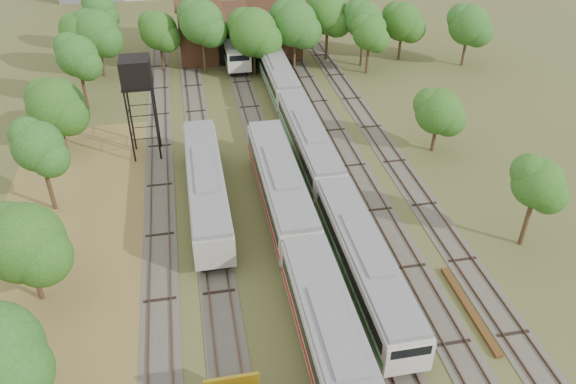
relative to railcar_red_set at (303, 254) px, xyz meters
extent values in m
cube|color=brown|center=(-16.00, -2.91, -2.07)|extent=(14.00, 60.00, 0.04)
cube|color=#4C473D|center=(-10.00, 14.09, -2.06)|extent=(2.60, 80.00, 0.06)
cube|color=#472D1E|center=(-10.72, 14.09, -1.97)|extent=(0.08, 80.00, 0.14)
cube|color=#472D1E|center=(-9.28, 14.09, -1.97)|extent=(0.08, 80.00, 0.14)
cube|color=#4C473D|center=(-6.00, 14.09, -2.06)|extent=(2.60, 80.00, 0.06)
cube|color=#472D1E|center=(-6.72, 14.09, -1.97)|extent=(0.08, 80.00, 0.14)
cube|color=#472D1E|center=(-5.28, 14.09, -1.97)|extent=(0.08, 80.00, 0.14)
cube|color=#4C473D|center=(0.00, 14.09, -2.06)|extent=(2.60, 80.00, 0.06)
cube|color=#472D1E|center=(-0.72, 14.09, -1.97)|extent=(0.08, 80.00, 0.14)
cube|color=#472D1E|center=(0.72, 14.09, -1.97)|extent=(0.08, 80.00, 0.14)
cube|color=#4C473D|center=(4.00, 14.09, -2.06)|extent=(2.60, 80.00, 0.06)
cube|color=#472D1E|center=(3.28, 14.09, -1.97)|extent=(0.08, 80.00, 0.14)
cube|color=#472D1E|center=(4.72, 14.09, -1.97)|extent=(0.08, 80.00, 0.14)
cube|color=#4C473D|center=(8.00, 14.09, -2.06)|extent=(2.60, 80.00, 0.06)
cube|color=#472D1E|center=(7.28, 14.09, -1.97)|extent=(0.08, 80.00, 0.14)
cube|color=#472D1E|center=(8.72, 14.09, -1.97)|extent=(0.08, 80.00, 0.14)
cube|color=#4C473D|center=(12.00, 14.09, -2.06)|extent=(2.60, 80.00, 0.06)
cube|color=#472D1E|center=(11.28, 14.09, -1.97)|extent=(0.08, 80.00, 0.14)
cube|color=#472D1E|center=(12.72, 14.09, -1.97)|extent=(0.08, 80.00, 0.14)
cube|color=black|center=(0.00, -8.69, -1.66)|extent=(2.37, 15.64, 0.86)
cube|color=beige|center=(0.00, -8.69, 0.12)|extent=(3.13, 17.00, 2.70)
cube|color=black|center=(0.00, -8.69, 0.45)|extent=(3.19, 15.64, 0.92)
cube|color=slate|center=(0.00, -8.69, 1.67)|extent=(2.88, 16.66, 0.39)
cube|color=maroon|center=(0.00, -8.69, -0.63)|extent=(3.19, 16.66, 0.49)
cube|color=black|center=(0.00, 8.81, -1.66)|extent=(2.37, 15.64, 0.86)
cube|color=beige|center=(0.00, 8.81, 0.12)|extent=(3.13, 17.00, 2.70)
cube|color=black|center=(0.00, 8.81, 0.45)|extent=(3.19, 15.64, 0.92)
cube|color=slate|center=(0.00, 8.81, 1.67)|extent=(2.88, 16.66, 0.39)
cube|color=maroon|center=(0.00, 8.81, -0.63)|extent=(3.19, 16.66, 0.49)
cube|color=black|center=(4.00, -1.37, -1.70)|extent=(2.15, 15.64, 0.78)
cube|color=beige|center=(4.00, -1.37, -0.09)|extent=(2.83, 17.00, 2.44)
cube|color=black|center=(4.00, -1.37, 0.21)|extent=(2.89, 15.64, 0.83)
cube|color=slate|center=(4.00, -1.37, 1.31)|extent=(2.61, 16.66, 0.35)
cube|color=#1B6F2C|center=(4.00, -1.37, -0.77)|extent=(2.89, 16.66, 0.44)
cube|color=beige|center=(4.00, -9.82, -0.21)|extent=(2.87, 0.25, 2.20)
cube|color=black|center=(4.00, 16.13, -1.70)|extent=(2.15, 15.64, 0.78)
cube|color=beige|center=(4.00, 16.13, -0.09)|extent=(2.83, 17.00, 2.44)
cube|color=black|center=(4.00, 16.13, 0.21)|extent=(2.89, 15.64, 0.83)
cube|color=slate|center=(4.00, 16.13, 1.31)|extent=(2.61, 16.66, 0.35)
cube|color=#1B6F2C|center=(4.00, 16.13, -0.77)|extent=(2.89, 16.66, 0.44)
cube|color=black|center=(4.00, 33.63, -1.70)|extent=(2.15, 15.64, 0.78)
cube|color=beige|center=(4.00, 33.63, -0.09)|extent=(2.83, 17.00, 2.44)
cube|color=black|center=(4.00, 33.63, 0.21)|extent=(2.89, 15.64, 0.83)
cube|color=slate|center=(4.00, 33.63, 1.31)|extent=(2.61, 16.66, 0.35)
cube|color=#1B6F2C|center=(4.00, 33.63, -0.77)|extent=(2.89, 16.66, 0.44)
cube|color=black|center=(0.00, 45.09, -1.69)|extent=(2.21, 14.72, 0.80)
cube|color=beige|center=(0.00, 45.09, -0.03)|extent=(2.91, 16.00, 2.51)
cube|color=black|center=(0.00, 45.09, 0.27)|extent=(2.97, 14.72, 0.85)
cube|color=slate|center=(0.00, 45.09, 1.40)|extent=(2.68, 15.68, 0.36)
cube|color=#1B6F2C|center=(0.00, 45.09, -0.73)|extent=(2.97, 15.68, 0.45)
cube|color=beige|center=(0.00, 37.14, -0.16)|extent=(2.95, 0.25, 2.26)
cube|color=black|center=(-6.00, 10.09, -1.69)|extent=(2.21, 16.56, 0.80)
cube|color=gray|center=(-6.00, 10.09, -0.03)|extent=(2.91, 18.00, 2.51)
cube|color=black|center=(-6.00, 10.09, 0.27)|extent=(2.97, 16.56, 0.85)
cube|color=slate|center=(-6.00, 10.09, 1.41)|extent=(2.68, 17.64, 0.36)
cylinder|color=black|center=(-12.23, 18.79, 1.46)|extent=(0.18, 0.18, 7.10)
cylinder|color=black|center=(-9.84, 18.79, 1.46)|extent=(0.18, 0.18, 7.10)
cylinder|color=black|center=(-12.23, 21.18, 1.46)|extent=(0.18, 0.18, 7.10)
cylinder|color=black|center=(-9.84, 21.18, 1.46)|extent=(0.18, 0.18, 7.10)
cube|color=black|center=(-11.04, 19.99, 5.12)|extent=(2.80, 2.80, 0.20)
cube|color=black|center=(-11.04, 19.99, 6.41)|extent=(2.66, 2.66, 2.40)
cube|color=brown|center=(10.20, -5.30, -1.96)|extent=(0.51, 8.08, 0.26)
cube|color=#3C2015|center=(1.00, 47.09, 0.66)|extent=(16.00, 11.00, 5.50)
cube|color=#3C2015|center=(-3.00, 47.09, 4.01)|extent=(8.45, 11.55, 2.96)
cube|color=#3C2015|center=(5.00, 47.09, 4.01)|extent=(8.45, 11.55, 2.96)
cube|color=black|center=(1.00, 41.64, 0.11)|extent=(6.40, 0.15, 4.12)
cylinder|color=#382616|center=(-17.89, 1.29, -0.18)|extent=(0.36, 0.36, 3.81)
sphere|color=#1B5115|center=(-17.89, 1.29, 2.76)|extent=(5.21, 5.21, 5.21)
cylinder|color=#382616|center=(-18.57, 12.12, 0.25)|extent=(0.36, 0.36, 4.69)
sphere|color=#1B5115|center=(-18.57, 12.12, 3.87)|extent=(4.04, 4.04, 4.04)
cylinder|color=#382616|center=(-19.06, 22.67, -0.29)|extent=(0.36, 0.36, 3.61)
sphere|color=#1B5115|center=(-19.06, 22.67, 2.50)|extent=(5.36, 5.36, 5.36)
cylinder|color=#382616|center=(-17.92, 32.15, 0.26)|extent=(0.36, 0.36, 4.70)
sphere|color=#1B5115|center=(-17.92, 32.15, 3.89)|extent=(4.47, 4.47, 4.47)
cylinder|color=#382616|center=(-18.46, 41.92, -0.10)|extent=(0.36, 0.36, 3.98)
sphere|color=#1B5115|center=(-18.46, 41.92, 2.97)|extent=(5.46, 5.46, 5.46)
cylinder|color=#382616|center=(-16.96, 49.15, 0.29)|extent=(0.36, 0.36, 4.75)
sphere|color=#1B5115|center=(-16.96, 49.15, 3.96)|extent=(4.32, 4.32, 4.32)
cylinder|color=#382616|center=(-16.78, 41.27, 0.09)|extent=(0.36, 0.36, 4.36)
sphere|color=#1B5115|center=(-16.78, 41.27, 3.47)|extent=(5.49, 5.49, 5.49)
cylinder|color=#382616|center=(-9.42, 41.74, -0.06)|extent=(0.36, 0.36, 4.05)
sphere|color=#1B5115|center=(-9.42, 41.74, 3.07)|extent=(4.66, 4.66, 4.66)
cylinder|color=#382616|center=(-4.14, 39.92, 0.47)|extent=(0.36, 0.36, 5.12)
sphere|color=#1B5115|center=(-4.14, 39.92, 4.43)|extent=(5.40, 5.40, 5.40)
cylinder|color=#382616|center=(1.95, 38.00, 0.05)|extent=(0.36, 0.36, 4.28)
sphere|color=#1B5115|center=(1.95, 38.00, 3.36)|extent=(5.94, 5.94, 5.94)
cylinder|color=#382616|center=(7.27, 39.08, 0.24)|extent=(0.36, 0.36, 4.66)
sphere|color=#1B5115|center=(7.27, 39.08, 3.84)|extent=(5.73, 5.73, 5.73)
cylinder|color=#382616|center=(12.15, 41.47, 0.34)|extent=(0.36, 0.36, 4.85)
sphere|color=#1B5115|center=(12.15, 41.47, 4.09)|extent=(5.29, 5.29, 5.29)
cylinder|color=#382616|center=(16.14, 38.58, 0.27)|extent=(0.36, 0.36, 4.71)
sphere|color=#1B5115|center=(16.14, 38.58, 3.90)|extent=(4.71, 4.71, 4.71)
cylinder|color=#382616|center=(21.84, 39.82, -0.10)|extent=(0.36, 0.36, 3.98)
sphere|color=#1B5115|center=(21.84, 39.82, 2.98)|extent=(4.97, 4.97, 4.97)
cylinder|color=#382616|center=(29.27, 36.12, 0.02)|extent=(0.36, 0.36, 4.22)
sphere|color=#1B5115|center=(29.27, 36.12, 3.28)|extent=(5.09, 5.09, 5.09)
cylinder|color=#382616|center=(17.22, 0.52, 0.10)|extent=(0.36, 0.36, 4.37)
sphere|color=#1B5115|center=(17.22, 0.52, 3.47)|extent=(3.68, 3.68, 3.68)
cylinder|color=#382616|center=(16.35, 15.43, -0.43)|extent=(0.36, 0.36, 3.32)
sphere|color=#1B5115|center=(16.35, 15.43, 2.13)|extent=(4.36, 4.36, 4.36)
cylinder|color=#382616|center=(16.06, 35.89, -0.05)|extent=(0.36, 0.36, 4.09)
sphere|color=#1B5115|center=(16.06, 35.89, 3.11)|extent=(4.17, 4.17, 4.17)
camera|label=1|loc=(-6.67, -29.12, 25.25)|focal=35.00mm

